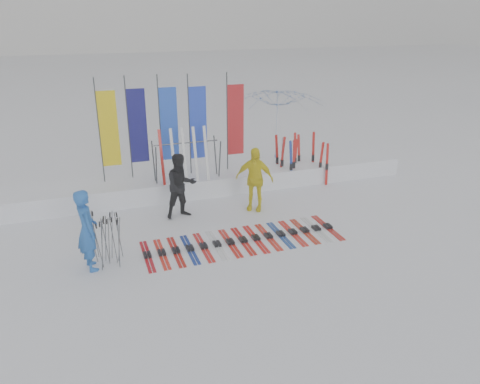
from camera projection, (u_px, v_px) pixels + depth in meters
name	position (u px, v px, depth m)	size (l,w,h in m)	color
ground	(253.00, 253.00, 11.56)	(120.00, 120.00, 0.00)	white
snow_bank	(205.00, 181.00, 15.50)	(14.00, 1.60, 0.60)	white
person_blue	(87.00, 230.00, 10.55)	(0.71, 0.46, 1.94)	#1E5AB3
person_black	(181.00, 186.00, 13.25)	(0.92, 0.72, 1.89)	black
person_yellow	(254.00, 179.00, 13.77)	(1.12, 0.47, 1.92)	yellow
tent_canopy	(278.00, 128.00, 17.34)	(3.31, 3.37, 3.03)	white
ski_row	(243.00, 240.00, 12.12)	(5.12, 1.68, 0.07)	#AC0D13
pole_cluster	(107.00, 240.00, 10.89)	(0.73, 0.72, 1.26)	#595B60
feather_flags	(170.00, 125.00, 14.67)	(4.59, 0.23, 3.20)	#383A3F
ski_rack	(187.00, 155.00, 14.56)	(2.04, 0.80, 1.23)	#383A3F
upright_skis	(297.00, 160.00, 16.05)	(1.47, 1.11, 1.69)	red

